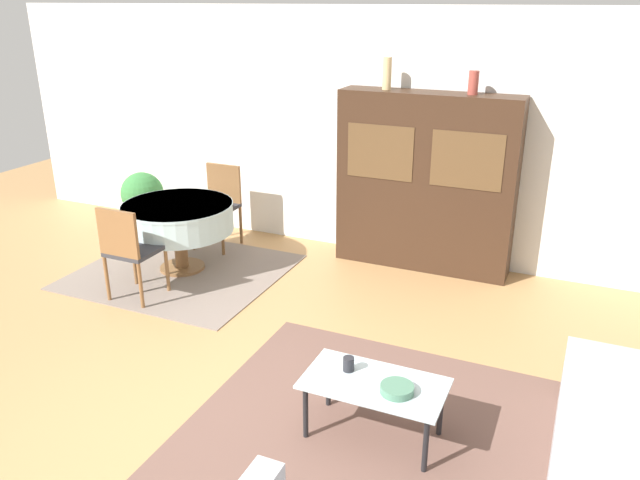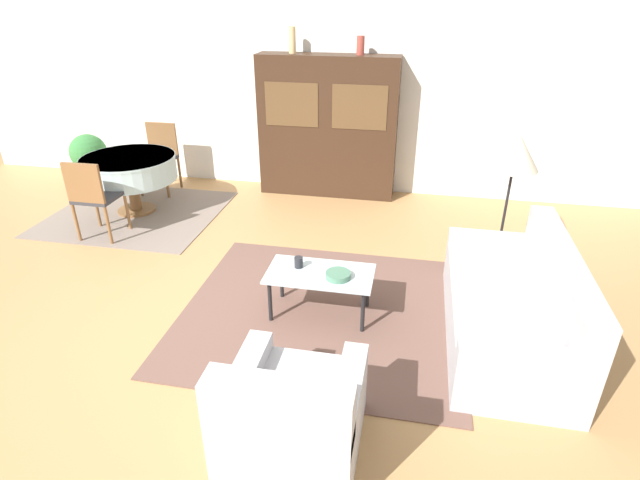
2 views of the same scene
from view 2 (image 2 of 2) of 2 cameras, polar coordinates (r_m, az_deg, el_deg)
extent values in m
plane|color=tan|center=(4.53, -13.98, -9.81)|extent=(14.00, 14.00, 0.00)
cube|color=white|center=(7.20, -3.13, 16.54)|extent=(10.00, 0.06, 2.70)
cube|color=brown|center=(4.60, 0.23, -8.17)|extent=(2.50, 2.30, 0.01)
cube|color=gray|center=(6.95, -20.19, 2.88)|extent=(2.10, 1.89, 0.01)
cube|color=#B2B2B7|center=(4.46, 20.34, -8.13)|extent=(0.91, 1.90, 0.43)
cube|color=#B2B2B7|center=(4.33, 25.82, -3.82)|extent=(0.20, 1.90, 0.41)
cube|color=#B2B2B7|center=(3.61, 22.77, -12.38)|extent=(0.91, 0.16, 0.12)
cube|color=#B2B2B7|center=(5.07, 19.62, 0.01)|extent=(0.91, 0.16, 0.12)
cube|color=#B2B2B7|center=(3.35, -2.94, -19.87)|extent=(0.82, 0.86, 0.42)
cube|color=#B2B2B7|center=(2.84, -4.80, -19.00)|extent=(0.82, 0.20, 0.39)
cube|color=#B2B2B7|center=(3.24, -8.97, -15.59)|extent=(0.16, 0.86, 0.12)
cube|color=#B2B2B7|center=(3.12, 3.15, -17.35)|extent=(0.16, 0.86, 0.12)
cylinder|color=black|center=(4.39, -5.73, -6.95)|extent=(0.04, 0.04, 0.40)
cylinder|color=black|center=(4.26, 4.91, -8.14)|extent=(0.04, 0.04, 0.40)
cylinder|color=black|center=(4.71, -4.41, -4.39)|extent=(0.04, 0.04, 0.40)
cylinder|color=black|center=(4.58, 5.48, -5.40)|extent=(0.04, 0.04, 0.40)
cube|color=silver|center=(4.35, 0.00, -3.88)|extent=(0.93, 0.51, 0.02)
cube|color=#382316|center=(6.94, 0.88, 12.72)|extent=(1.87, 0.38, 1.88)
cube|color=brown|center=(6.77, -3.28, 15.18)|extent=(0.71, 0.01, 0.56)
cube|color=brown|center=(6.61, 4.53, 14.86)|extent=(0.71, 0.01, 0.56)
cylinder|color=brown|center=(7.02, -20.19, 3.28)|extent=(0.48, 0.48, 0.03)
cylinder|color=brown|center=(6.95, -20.45, 4.82)|extent=(0.14, 0.14, 0.44)
cylinder|color=silver|center=(6.83, -20.95, 7.67)|extent=(1.15, 1.15, 0.30)
cylinder|color=silver|center=(6.79, -21.13, 8.74)|extent=(1.16, 1.16, 0.03)
cylinder|color=brown|center=(6.66, -24.12, 3.28)|extent=(0.04, 0.04, 0.46)
cylinder|color=brown|center=(6.44, -21.15, 3.07)|extent=(0.04, 0.04, 0.46)
cylinder|color=brown|center=(6.36, -26.07, 1.81)|extent=(0.04, 0.04, 0.46)
cylinder|color=brown|center=(6.13, -23.02, 1.54)|extent=(0.04, 0.04, 0.46)
cube|color=#333338|center=(6.30, -24.01, 4.50)|extent=(0.44, 0.44, 0.04)
cube|color=brown|center=(6.07, -25.45, 5.89)|extent=(0.44, 0.04, 0.45)
cylinder|color=brown|center=(7.26, -17.09, 6.36)|extent=(0.04, 0.04, 0.46)
cylinder|color=brown|center=(7.45, -19.87, 6.47)|extent=(0.04, 0.04, 0.46)
cylinder|color=brown|center=(7.60, -15.74, 7.45)|extent=(0.04, 0.04, 0.46)
cylinder|color=brown|center=(7.78, -18.43, 7.53)|extent=(0.04, 0.04, 0.46)
cube|color=#333338|center=(7.44, -18.05, 8.76)|extent=(0.44, 0.44, 0.04)
cube|color=brown|center=(7.54, -17.62, 11.01)|extent=(0.44, 0.04, 0.45)
cylinder|color=black|center=(5.67, 19.42, -2.44)|extent=(0.28, 0.28, 0.02)
cylinder|color=black|center=(5.44, 20.29, 2.55)|extent=(0.03, 0.03, 1.06)
cone|color=beige|center=(5.21, 21.50, 9.47)|extent=(0.47, 0.47, 0.37)
cylinder|color=#232328|center=(4.41, -2.46, -2.56)|extent=(0.08, 0.08, 0.10)
cylinder|color=#4C7A60|center=(4.27, 2.08, -4.03)|extent=(0.22, 0.22, 0.05)
cylinder|color=tan|center=(6.85, -3.19, 21.86)|extent=(0.09, 0.09, 0.32)
cylinder|color=#9E4238|center=(6.70, 4.65, 21.29)|extent=(0.10, 0.10, 0.23)
cylinder|color=#93664C|center=(8.36, -24.51, 6.87)|extent=(0.34, 0.34, 0.23)
sphere|color=#387A3D|center=(8.26, -24.96, 9.08)|extent=(0.53, 0.53, 0.53)
camera|label=1|loc=(0.52, 61.67, 26.52)|focal=35.00mm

